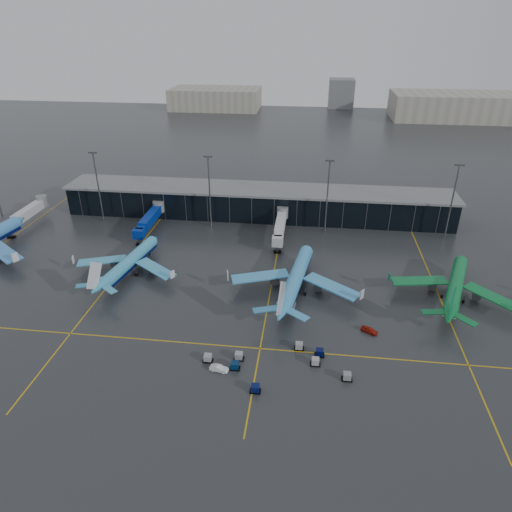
# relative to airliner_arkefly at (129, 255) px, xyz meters

# --- Properties ---
(ground) EXTENTS (600.00, 600.00, 0.00)m
(ground) POSITION_rel_airliner_arkefly_xyz_m (31.23, -14.99, -5.70)
(ground) COLOR #282B2D
(ground) RESTS_ON ground
(terminal_pier) EXTENTS (142.00, 17.00, 10.70)m
(terminal_pier) POSITION_rel_airliner_arkefly_xyz_m (31.23, 47.01, -0.28)
(terminal_pier) COLOR black
(terminal_pier) RESTS_ON ground
(jet_bridges) EXTENTS (94.00, 27.50, 7.20)m
(jet_bridges) POSITION_rel_airliner_arkefly_xyz_m (-3.77, 28.00, -1.15)
(jet_bridges) COLOR #595B60
(jet_bridges) RESTS_ON ground
(flood_masts) EXTENTS (203.00, 0.50, 25.50)m
(flood_masts) POSITION_rel_airliner_arkefly_xyz_m (36.23, 35.01, 8.11)
(flood_masts) COLOR #595B60
(flood_masts) RESTS_ON ground
(distant_hangars) EXTENTS (260.00, 71.00, 22.00)m
(distant_hangars) POSITION_rel_airliner_arkefly_xyz_m (81.18, 255.09, 3.09)
(distant_hangars) COLOR #B2AD99
(distant_hangars) RESTS_ON ground
(taxi_lines) EXTENTS (220.00, 120.00, 0.02)m
(taxi_lines) POSITION_rel_airliner_arkefly_xyz_m (41.23, -4.38, -5.69)
(taxi_lines) COLOR gold
(taxi_lines) RESTS_ON ground
(airliner_arkefly) EXTENTS (37.95, 41.72, 11.41)m
(airliner_arkefly) POSITION_rel_airliner_arkefly_xyz_m (0.00, 0.00, 0.00)
(airliner_arkefly) COLOR #41A9D7
(airliner_arkefly) RESTS_ON ground
(airliner_klm_near) EXTENTS (42.80, 47.11, 12.93)m
(airliner_klm_near) POSITION_rel_airliner_arkefly_xyz_m (48.06, -4.01, 0.76)
(airliner_klm_near) COLOR #43A1DC
(airliner_klm_near) RESTS_ON ground
(airliner_aer_lingus) EXTENTS (45.15, 48.03, 11.94)m
(airliner_aer_lingus) POSITION_rel_airliner_arkefly_xyz_m (89.79, -2.40, 0.27)
(airliner_aer_lingus) COLOR #0D7536
(airliner_aer_lingus) RESTS_ON ground
(baggage_carts) EXTENTS (31.74, 15.74, 1.70)m
(baggage_carts) POSITION_rel_airliner_arkefly_xyz_m (45.52, -35.21, -4.94)
(baggage_carts) COLOR black
(baggage_carts) RESTS_ON ground
(mobile_airstair) EXTENTS (2.62, 3.47, 3.45)m
(mobile_airstair) POSITION_rel_airliner_arkefly_xyz_m (47.06, -11.95, -4.93)
(mobile_airstair) COLOR silver
(mobile_airstair) RESTS_ON ground
(service_van_red) EXTENTS (4.28, 3.45, 1.37)m
(service_van_red) POSITION_rel_airliner_arkefly_xyz_m (66.11, -20.92, -5.02)
(service_van_red) COLOR #A41A0C
(service_van_red) RESTS_ON ground
(service_van_white) EXTENTS (4.19, 2.06, 1.32)m
(service_van_white) POSITION_rel_airliner_arkefly_xyz_m (33.52, -38.27, -5.04)
(service_van_white) COLOR white
(service_van_white) RESTS_ON ground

